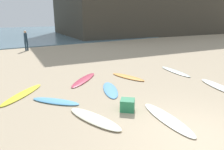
{
  "coord_description": "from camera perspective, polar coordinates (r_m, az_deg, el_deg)",
  "views": [
    {
      "loc": [
        -4.46,
        -2.79,
        3.09
      ],
      "look_at": [
        0.9,
        5.35,
        0.3
      ],
      "focal_mm": 33.41,
      "sensor_mm": 36.0,
      "label": 1
    }
  ],
  "objects": [
    {
      "name": "surfboard_7",
      "position": [
        10.77,
        4.38,
        -0.52
      ],
      "size": [
        0.95,
        2.1,
        0.08
      ],
      "primitive_type": "ellipsoid",
      "rotation": [
        0.0,
        0.0,
        0.22
      ],
      "color": "orange",
      "rests_on": "ground_plane"
    },
    {
      "name": "beachgoer_mid",
      "position": [
        20.52,
        -22.52,
        8.95
      ],
      "size": [
        0.37,
        0.37,
        1.79
      ],
      "rotation": [
        0.0,
        0.0,
        0.39
      ],
      "color": "#1E3342",
      "rests_on": "ground_plane"
    },
    {
      "name": "surfboard_3",
      "position": [
        10.45,
        27.02,
        -2.78
      ],
      "size": [
        1.36,
        2.32,
        0.09
      ],
      "primitive_type": "ellipsoid",
      "rotation": [
        0.0,
        0.0,
        2.76
      ],
      "color": "white",
      "rests_on": "ground_plane"
    },
    {
      "name": "ground_plane",
      "position": [
        6.1,
        21.9,
        -15.72
      ],
      "size": [
        120.0,
        120.0,
        0.0
      ],
      "primitive_type": "plane",
      "color": "tan"
    },
    {
      "name": "surfboard_5",
      "position": [
        6.77,
        14.81,
        -11.42
      ],
      "size": [
        0.99,
        2.46,
        0.06
      ],
      "primitive_type": "ellipsoid",
      "rotation": [
        0.0,
        0.0,
        -0.19
      ],
      "color": "white",
      "rests_on": "ground_plane"
    },
    {
      "name": "surfboard_2",
      "position": [
        9.17,
        -23.24,
        -4.82
      ],
      "size": [
        2.15,
        2.11,
        0.07
      ],
      "primitive_type": "ellipsoid",
      "rotation": [
        0.0,
        0.0,
        2.34
      ],
      "color": "yellow",
      "rests_on": "ground_plane"
    },
    {
      "name": "ocean_water",
      "position": [
        42.25,
        -27.71,
        10.03
      ],
      "size": [
        120.0,
        40.0,
        0.08
      ],
      "primitive_type": "cube",
      "color": "slate",
      "rests_on": "ground_plane"
    },
    {
      "name": "surfboard_4",
      "position": [
        12.35,
        16.85,
        0.97
      ],
      "size": [
        1.01,
        2.53,
        0.07
      ],
      "primitive_type": "ellipsoid",
      "rotation": [
        0.0,
        0.0,
        2.93
      ],
      "color": "white",
      "rests_on": "ground_plane"
    },
    {
      "name": "surfboard_1",
      "position": [
        6.54,
        -4.92,
        -11.8
      ],
      "size": [
        1.09,
        2.23,
        0.09
      ],
      "primitive_type": "ellipsoid",
      "rotation": [
        0.0,
        0.0,
        0.25
      ],
      "color": "beige",
      "rests_on": "ground_plane"
    },
    {
      "name": "surfboard_0",
      "position": [
        8.93,
        -0.47,
        -4.04
      ],
      "size": [
        1.38,
        2.09,
        0.06
      ],
      "primitive_type": "ellipsoid",
      "rotation": [
        0.0,
        0.0,
        2.71
      ],
      "color": "#4F96DA",
      "rests_on": "ground_plane"
    },
    {
      "name": "surfboard_8",
      "position": [
        8.03,
        -15.22,
        -6.95
      ],
      "size": [
        1.58,
        1.8,
        0.07
      ],
      "primitive_type": "ellipsoid",
      "rotation": [
        0.0,
        0.0,
        3.82
      ],
      "color": "#56A2D2",
      "rests_on": "ground_plane"
    },
    {
      "name": "surfboard_6",
      "position": [
        10.37,
        -7.73,
        -1.27
      ],
      "size": [
        2.25,
        2.03,
        0.08
      ],
      "primitive_type": "ellipsoid",
      "rotation": [
        0.0,
        0.0,
        -0.86
      ],
      "color": "#D64560",
      "rests_on": "ground_plane"
    },
    {
      "name": "beach_cooler",
      "position": [
        7.07,
        4.25,
        -8.18
      ],
      "size": [
        0.64,
        0.64,
        0.4
      ],
      "primitive_type": "cube",
      "rotation": [
        0.0,
        0.0,
        2.39
      ],
      "color": "#287F51",
      "rests_on": "ground_plane"
    }
  ]
}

